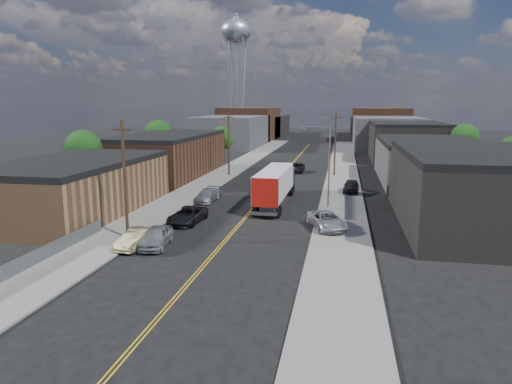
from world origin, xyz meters
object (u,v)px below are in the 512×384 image
at_px(car_left_b, 137,238).
at_px(car_left_c, 187,215).
at_px(car_left_d, 208,195).
at_px(semi_truck, 276,183).
at_px(car_ahead_truck, 296,168).
at_px(car_left_a, 156,237).
at_px(car_right_lot_c, 351,186).
at_px(car_right_lot_a, 327,220).
at_px(water_tower, 236,36).

bearing_deg(car_left_b, car_left_c, 87.96).
distance_m(car_left_c, car_left_d, 10.05).
relative_size(semi_truck, car_left_b, 3.48).
distance_m(car_left_d, car_ahead_truck, 26.22).
bearing_deg(car_ahead_truck, car_left_d, -106.91).
bearing_deg(car_left_a, car_right_lot_c, 51.13).
relative_size(car_left_a, car_right_lot_a, 0.89).
bearing_deg(car_ahead_truck, car_left_a, -98.60).
height_order(car_left_d, car_right_lot_a, car_right_lot_a).
bearing_deg(car_right_lot_a, car_right_lot_c, 62.13).
xyz_separation_m(car_left_b, car_right_lot_a, (14.60, 8.00, 0.16)).
xyz_separation_m(semi_truck, car_right_lot_a, (6.16, -10.53, -1.44)).
xyz_separation_m(car_left_d, car_ahead_truck, (7.89, 25.01, 0.03)).
height_order(semi_truck, car_left_a, semi_truck).
relative_size(car_left_a, car_left_c, 0.88).
distance_m(water_tower, semi_truck, 91.36).
bearing_deg(car_left_d, car_right_lot_a, -31.94).
bearing_deg(car_right_lot_c, water_tower, 117.02).
relative_size(car_left_b, car_left_d, 0.90).
height_order(car_left_b, car_left_c, car_left_c).
height_order(car_left_d, car_right_lot_c, car_right_lot_c).
bearing_deg(car_left_d, water_tower, 103.99).
bearing_deg(car_left_a, car_ahead_truck, 73.37).
bearing_deg(water_tower, car_left_a, -80.49).
distance_m(car_right_lot_c, car_ahead_truck, 19.11).
bearing_deg(car_left_a, car_left_b, -168.43).
height_order(car_left_b, car_ahead_truck, car_ahead_truck).
distance_m(car_left_a, car_left_c, 7.52).
distance_m(water_tower, car_left_a, 107.17).
relative_size(car_left_b, car_left_c, 0.82).
bearing_deg(car_left_b, car_left_d, 96.62).
bearing_deg(water_tower, car_left_c, -79.75).
relative_size(car_left_d, car_right_lot_a, 0.92).
distance_m(semi_truck, car_right_lot_a, 12.28).
height_order(car_right_lot_a, car_ahead_truck, car_right_lot_a).
bearing_deg(car_left_d, car_left_a, -83.51).
relative_size(semi_truck, car_ahead_truck, 2.91).
xyz_separation_m(car_left_c, car_right_lot_c, (15.60, 18.00, 0.18)).
xyz_separation_m(semi_truck, car_right_lot_c, (8.56, 7.47, -1.40)).
bearing_deg(car_left_b, semi_truck, 73.39).
height_order(car_right_lot_c, car_ahead_truck, car_right_lot_c).
bearing_deg(water_tower, car_left_b, -81.30).
bearing_deg(water_tower, car_ahead_truck, -67.96).
xyz_separation_m(semi_truck, car_left_a, (-7.04, -18.05, -1.52)).
bearing_deg(car_ahead_truck, water_tower, 112.63).
xyz_separation_m(car_left_a, car_left_d, (-1.00, 17.52, -0.10)).
height_order(car_left_c, car_right_lot_c, car_right_lot_c).
bearing_deg(car_left_d, car_right_lot_c, 28.94).
xyz_separation_m(water_tower, car_ahead_truck, (23.88, -58.99, -29.90)).
distance_m(semi_truck, car_ahead_truck, 24.53).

